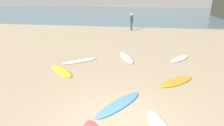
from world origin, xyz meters
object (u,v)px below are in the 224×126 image
object	(u,v)px
surfboard_6	(119,104)
surfboard_7	(61,71)
surfboard_1	(80,61)
surfboard_4	(176,81)
surfboard_2	(126,58)
beachgoer_near	(131,21)
surfboard_3	(180,59)

from	to	relation	value
surfboard_6	surfboard_7	bearing A→B (deg)	173.41
surfboard_1	surfboard_4	xyz separation A→B (m)	(5.00, -1.96, 0.01)
surfboard_4	surfboard_7	size ratio (longest dim) A/B	0.94
surfboard_4	surfboard_6	size ratio (longest dim) A/B	0.88
surfboard_1	surfboard_2	size ratio (longest dim) A/B	0.94
surfboard_2	beachgoer_near	world-z (taller)	beachgoer_near
surfboard_4	surfboard_3	bearing A→B (deg)	125.64
surfboard_3	surfboard_7	size ratio (longest dim) A/B	0.92
surfboard_4	surfboard_1	bearing A→B (deg)	-154.45
surfboard_1	surfboard_6	bearing A→B (deg)	172.57
surfboard_4	surfboard_6	xyz separation A→B (m)	(-2.21, -2.22, -0.00)
surfboard_6	surfboard_2	bearing A→B (deg)	125.00
surfboard_6	surfboard_3	bearing A→B (deg)	94.81
surfboard_3	surfboard_6	bearing A→B (deg)	98.69
surfboard_2	surfboard_3	size ratio (longest dim) A/B	1.18
surfboard_3	beachgoer_near	xyz separation A→B (m)	(-3.48, 9.28, 0.94)
surfboard_2	beachgoer_near	distance (m)	9.63
surfboard_1	surfboard_7	size ratio (longest dim) A/B	1.02
surfboard_2	surfboard_7	world-z (taller)	surfboard_2
surfboard_4	beachgoer_near	size ratio (longest dim) A/B	1.10
surfboard_2	surfboard_4	xyz separation A→B (m)	(2.45, -2.97, -0.00)
surfboard_4	beachgoer_near	world-z (taller)	beachgoer_near
surfboard_4	surfboard_7	bearing A→B (deg)	-136.94
surfboard_2	surfboard_7	bearing A→B (deg)	-159.00
surfboard_3	surfboard_7	world-z (taller)	surfboard_3
surfboard_1	surfboard_4	world-z (taller)	surfboard_4
surfboard_4	beachgoer_near	xyz separation A→B (m)	(-2.82, 12.55, 0.94)
surfboard_7	beachgoer_near	xyz separation A→B (m)	(2.59, 12.18, 0.94)
surfboard_1	beachgoer_near	distance (m)	10.85
surfboard_2	surfboard_6	distance (m)	5.20
surfboard_7	beachgoer_near	world-z (taller)	beachgoer_near
beachgoer_near	surfboard_6	bearing A→B (deg)	168.61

